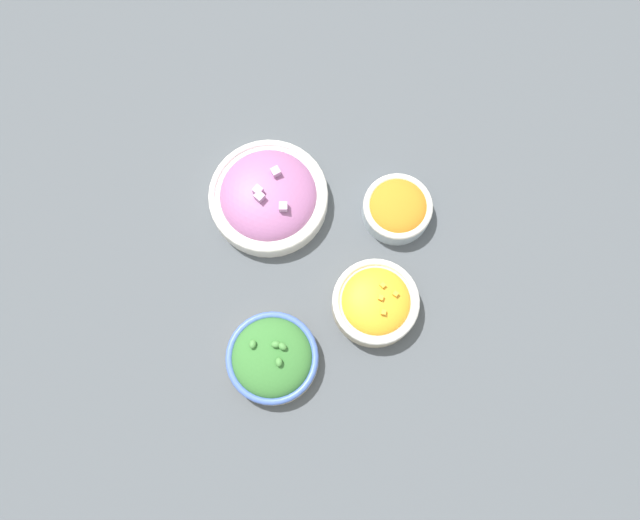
# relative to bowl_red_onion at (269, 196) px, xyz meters

# --- Properties ---
(ground_plane) EXTENTS (3.00, 3.00, 0.00)m
(ground_plane) POSITION_rel_bowl_red_onion_xyz_m (0.14, 0.06, -0.03)
(ground_plane) COLOR #4C5156
(bowl_red_onion) EXTENTS (0.21, 0.21, 0.08)m
(bowl_red_onion) POSITION_rel_bowl_red_onion_xyz_m (0.00, 0.00, 0.00)
(bowl_red_onion) COLOR silver
(bowl_red_onion) RESTS_ON ground_plane
(bowl_broccoli) EXTENTS (0.15, 0.15, 0.07)m
(bowl_broccoli) POSITION_rel_bowl_red_onion_xyz_m (0.28, -0.05, -0.00)
(bowl_broccoli) COLOR beige
(bowl_broccoli) RESTS_ON ground_plane
(bowl_squash) EXTENTS (0.15, 0.15, 0.07)m
(bowl_squash) POSITION_rel_bowl_red_onion_xyz_m (0.23, 0.14, 0.00)
(bowl_squash) COLOR beige
(bowl_squash) RESTS_ON ground_plane
(bowl_carrots) EXTENTS (0.12, 0.12, 0.05)m
(bowl_carrots) POSITION_rel_bowl_red_onion_xyz_m (0.07, 0.22, 0.00)
(bowl_carrots) COLOR #B2C1CC
(bowl_carrots) RESTS_ON ground_plane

